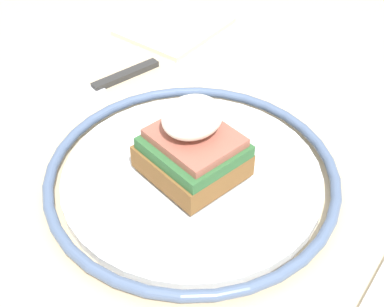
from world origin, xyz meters
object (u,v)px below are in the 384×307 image
Objects in this scene: plate at (192,176)px; sandwich at (193,145)px; napkin at (174,27)px; knife at (96,88)px.

sandwich is (0.00, -0.00, 0.04)m from plate.
sandwich is 0.29m from napkin.
plate is at bearing 175.08° from knife.
knife is (0.18, -0.02, -0.01)m from plate.
plate is 0.29m from napkin.
napkin is (0.05, -0.16, 0.00)m from knife.
sandwich is 0.19m from knife.
plate is at bearing 104.80° from sandwich.
knife is 1.59× the size of napkin.
sandwich is 0.65× the size of napkin.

